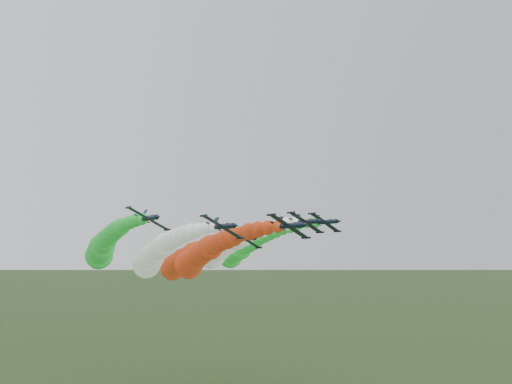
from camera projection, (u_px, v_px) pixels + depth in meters
jet_lead at (203, 254)px, 126.60m from camera, size 15.41×64.51×14.60m
jet_inner_left at (156, 255)px, 129.03m from camera, size 15.33×64.43×14.52m
jet_inner_right at (226, 248)px, 141.66m from camera, size 14.82×63.91×14.01m
jet_outer_left at (104, 247)px, 131.24m from camera, size 14.66×63.76×13.85m
jet_outer_right at (244, 247)px, 154.48m from camera, size 15.53×64.63×14.72m
jet_trail at (182, 260)px, 152.26m from camera, size 15.58×64.68×14.77m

